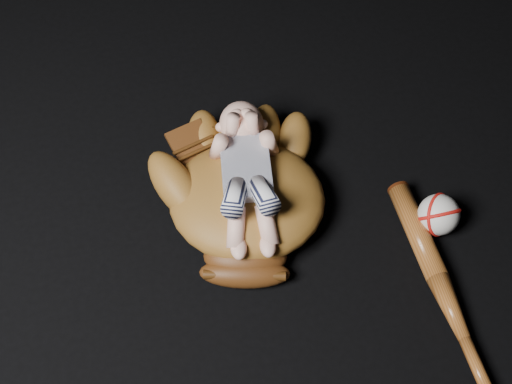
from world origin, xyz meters
TOP-DOWN VIEW (x-y plane):
  - baseball_glove at (-0.02, 0.13)m, footprint 0.49×0.53m
  - newborn_baby at (-0.02, 0.14)m, footprint 0.21×0.36m
  - baseball_bat at (0.29, -0.14)m, footprint 0.05×0.48m
  - baseball at (0.34, 0.01)m, footprint 0.11×0.11m

SIDE VIEW (x-z plane):
  - baseball_bat at x=0.29m, z-range 0.00..0.04m
  - baseball at x=0.34m, z-range 0.00..0.08m
  - baseball_glove at x=-0.02m, z-range 0.00..0.14m
  - newborn_baby at x=-0.02m, z-range 0.05..0.19m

